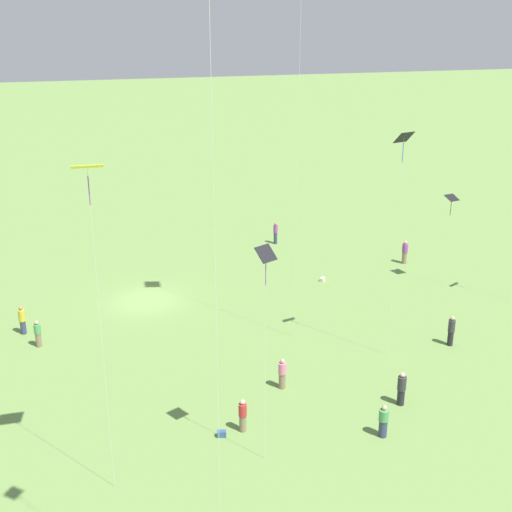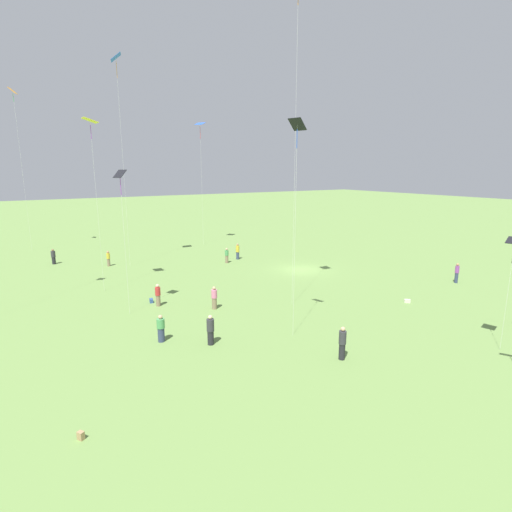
% 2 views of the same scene
% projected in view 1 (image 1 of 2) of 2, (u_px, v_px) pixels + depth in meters
% --- Properties ---
extents(ground_plane, '(240.00, 240.00, 0.00)m').
position_uv_depth(ground_plane, '(147.00, 301.00, 46.84)').
color(ground_plane, '#6B8E47').
extents(person_0, '(0.55, 0.55, 1.83)m').
position_uv_depth(person_0, '(451.00, 331.00, 40.77)').
color(person_0, '#232328').
rests_on(person_0, ground_plane).
extents(person_1, '(0.60, 0.60, 1.77)m').
position_uv_depth(person_1, '(405.00, 252.00, 52.86)').
color(person_1, '#847056').
rests_on(person_1, ground_plane).
extents(person_2, '(0.49, 0.49, 1.64)m').
position_uv_depth(person_2, '(38.00, 334.00, 40.65)').
color(person_2, '#847056').
rests_on(person_2, ground_plane).
extents(person_5, '(0.41, 0.41, 1.79)m').
position_uv_depth(person_5, '(276.00, 233.00, 56.90)').
color(person_5, '#333D5B').
rests_on(person_5, ground_plane).
extents(person_6, '(0.58, 0.58, 1.64)m').
position_uv_depth(person_6, '(383.00, 421.00, 32.52)').
color(person_6, '#333D5B').
rests_on(person_6, ground_plane).
extents(person_7, '(0.42, 0.42, 1.68)m').
position_uv_depth(person_7, '(243.00, 416.00, 32.89)').
color(person_7, '#847056').
rests_on(person_7, ground_plane).
extents(person_8, '(0.45, 0.45, 1.79)m').
position_uv_depth(person_8, '(22.00, 320.00, 42.14)').
color(person_8, '#333D5B').
rests_on(person_8, ground_plane).
extents(person_9, '(0.43, 0.43, 1.79)m').
position_uv_depth(person_9, '(401.00, 389.00, 34.98)').
color(person_9, '#232328').
rests_on(person_9, ground_plane).
extents(person_10, '(0.58, 0.58, 1.69)m').
position_uv_depth(person_10, '(282.00, 374.00, 36.43)').
color(person_10, '#847056').
rests_on(person_10, ground_plane).
extents(kite_1, '(0.94, 0.91, 6.37)m').
position_uv_depth(kite_1, '(452.00, 201.00, 47.39)').
color(kite_1, black).
rests_on(kite_1, ground_plane).
extents(kite_4, '(0.67, 0.75, 20.66)m').
position_uv_depth(kite_4, '(210.00, 48.00, 15.72)').
color(kite_4, green).
rests_on(kite_4, ground_plane).
extents(kite_5, '(1.01, 0.85, 12.62)m').
position_uv_depth(kite_5, '(403.00, 148.00, 35.83)').
color(kite_5, black).
rests_on(kite_5, ground_plane).
extents(kite_6, '(1.14, 1.09, 13.73)m').
position_uv_depth(kite_6, '(88.00, 179.00, 24.84)').
color(kite_6, yellow).
rests_on(kite_6, ground_plane).
extents(kite_9, '(0.94, 0.86, 9.88)m').
position_uv_depth(kite_9, '(266.00, 265.00, 28.00)').
color(kite_9, black).
rests_on(kite_9, ground_plane).
extents(picnic_bag_1, '(0.46, 0.31, 0.30)m').
position_uv_depth(picnic_bag_1, '(222.00, 434.00, 32.72)').
color(picnic_bag_1, '#33518C').
rests_on(picnic_bag_1, ground_plane).
extents(picnic_bag_2, '(0.48, 0.48, 0.26)m').
position_uv_depth(picnic_bag_2, '(322.00, 279.00, 49.94)').
color(picnic_bag_2, beige).
rests_on(picnic_bag_2, ground_plane).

